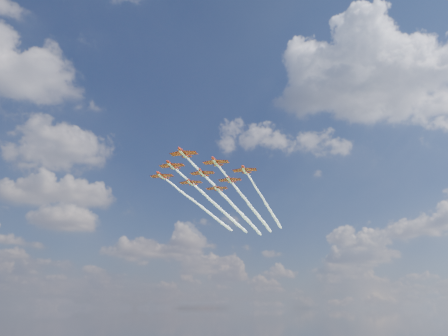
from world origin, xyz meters
The scene contains 9 objects.
jet_lead centered at (30.83, 33.04, 82.44)m, with size 92.83×98.69×2.47m.
jet_row2_port centered at (43.88, 35.56, 82.44)m, with size 92.83×98.69×2.47m.
jet_row2_starb centered at (32.54, 46.21, 82.44)m, with size 92.83×98.69×2.47m.
jet_row3_port centered at (56.92, 38.09, 82.44)m, with size 92.83×98.69×2.47m.
jet_row3_centre centered at (45.58, 48.74, 82.44)m, with size 92.83×98.69×2.47m.
jet_row3_starb centered at (34.25, 59.39, 82.44)m, with size 92.83×98.69×2.47m.
jet_row4_port centered at (58.62, 51.26, 82.44)m, with size 92.83×98.69×2.47m.
jet_row4_starb centered at (47.29, 61.91, 82.44)m, with size 92.83×98.69×2.47m.
jet_tail centered at (60.33, 64.44, 82.44)m, with size 92.83×98.69×2.47m.
Camera 1 is at (-66.25, -131.67, 35.86)m, focal length 35.00 mm.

